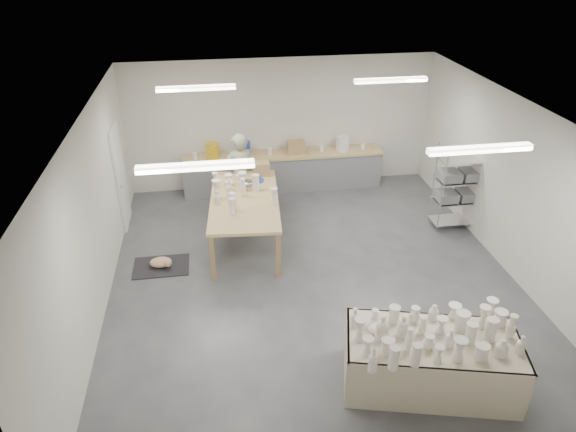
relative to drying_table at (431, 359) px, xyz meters
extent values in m
plane|color=#424449|center=(-1.05, 2.56, -0.44)|extent=(8.00, 8.00, 0.00)
cube|color=white|center=(-1.05, 2.56, 2.55)|extent=(7.00, 8.00, 0.02)
cube|color=silver|center=(-1.05, 6.56, 1.06)|extent=(7.00, 0.02, 3.00)
cube|color=silver|center=(-1.05, -1.44, 1.06)|extent=(7.00, 0.02, 3.00)
cube|color=silver|center=(-4.55, 2.56, 1.06)|extent=(0.02, 8.00, 3.00)
cube|color=silver|center=(2.45, 2.56, 1.06)|extent=(0.02, 8.00, 3.00)
cube|color=white|center=(-4.52, 5.16, 0.61)|extent=(0.05, 0.90, 2.10)
cube|color=white|center=(-2.85, 1.06, 2.50)|extent=(1.40, 0.12, 0.08)
cube|color=white|center=(0.75, 1.06, 2.50)|extent=(1.40, 0.12, 0.08)
cube|color=white|center=(-2.85, 4.56, 2.50)|extent=(1.40, 0.12, 0.08)
cube|color=white|center=(0.75, 4.56, 2.50)|extent=(1.40, 0.12, 0.08)
cube|color=tan|center=(-1.05, 6.24, 0.43)|extent=(4.60, 0.60, 0.06)
cube|color=slate|center=(-1.05, 6.24, -0.02)|extent=(4.60, 0.55, 0.84)
cylinder|color=gold|center=(-2.65, 6.24, 0.63)|extent=(0.30, 0.30, 0.34)
cylinder|color=#213AB4|center=(-1.95, 6.24, 0.63)|extent=(0.30, 0.30, 0.34)
cylinder|color=white|center=(0.35, 6.24, 0.63)|extent=(0.30, 0.30, 0.34)
cube|color=olive|center=(-0.75, 6.24, 0.60)|extent=(0.40, 0.30, 0.28)
cylinder|color=white|center=(-3.05, 6.24, 0.53)|extent=(0.10, 0.10, 0.14)
cylinder|color=white|center=(-1.35, 6.24, 0.53)|extent=(0.10, 0.10, 0.14)
cylinder|color=white|center=(-0.15, 6.24, 0.53)|extent=(0.10, 0.10, 0.14)
cylinder|color=white|center=(0.85, 6.24, 0.53)|extent=(0.10, 0.10, 0.14)
cylinder|color=silver|center=(1.73, 3.74, 0.46)|extent=(0.02, 0.02, 1.80)
cylinder|color=silver|center=(2.57, 3.74, 0.46)|extent=(0.02, 0.02, 1.80)
cylinder|color=silver|center=(1.73, 4.18, 0.46)|extent=(0.02, 0.02, 1.80)
cylinder|color=silver|center=(2.57, 4.18, 0.46)|extent=(0.02, 0.02, 1.80)
cube|color=silver|center=(2.15, 3.96, -0.29)|extent=(0.88, 0.48, 0.02)
cube|color=silver|center=(2.15, 3.96, 0.16)|extent=(0.88, 0.48, 0.02)
cube|color=silver|center=(2.15, 3.96, 0.61)|extent=(0.88, 0.48, 0.02)
cube|color=silver|center=(2.15, 3.96, 1.06)|extent=(0.88, 0.48, 0.02)
cube|color=slate|center=(1.93, 3.96, 0.28)|extent=(0.38, 0.42, 0.18)
cube|color=slate|center=(2.37, 3.96, 0.28)|extent=(0.38, 0.42, 0.18)
cube|color=slate|center=(1.93, 3.96, 0.73)|extent=(0.38, 0.42, 0.18)
cube|color=slate|center=(2.37, 3.96, 0.73)|extent=(0.38, 0.42, 0.18)
cube|color=olive|center=(0.00, 0.00, -0.09)|extent=(2.15, 1.37, 0.69)
cube|color=#C4B697|center=(0.00, 0.00, 0.33)|extent=(2.44, 1.58, 0.03)
cube|color=#C4B697|center=(0.00, -0.51, -0.04)|extent=(2.19, 0.58, 0.79)
cube|color=#C4B697|center=(0.00, 0.51, -0.04)|extent=(2.19, 0.58, 0.79)
cube|color=tan|center=(-2.12, 4.00, 0.49)|extent=(1.48, 2.64, 0.06)
cube|color=olive|center=(-2.69, 2.80, 0.01)|extent=(0.08, 0.08, 0.90)
cube|color=olive|center=(-1.56, 2.80, 0.01)|extent=(0.08, 0.08, 0.90)
cube|color=olive|center=(-2.69, 5.21, 0.01)|extent=(0.08, 0.08, 0.90)
cube|color=olive|center=(-1.56, 5.21, 0.01)|extent=(0.08, 0.08, 0.90)
ellipsoid|color=silver|center=(-2.02, 4.59, 0.57)|extent=(0.26, 0.26, 0.12)
cylinder|color=#213AB4|center=(-1.79, 4.74, 0.53)|extent=(0.26, 0.26, 0.03)
cylinder|color=white|center=(-2.17, 4.85, 0.58)|extent=(0.11, 0.11, 0.12)
cube|color=olive|center=(-1.68, 5.02, 0.66)|extent=(0.32, 0.26, 0.28)
cube|color=black|center=(-3.73, 3.37, -0.43)|extent=(1.00, 0.70, 0.02)
ellipsoid|color=white|center=(-3.73, 3.37, -0.34)|extent=(0.44, 0.35, 0.17)
sphere|color=white|center=(-3.60, 3.28, -0.32)|extent=(0.14, 0.14, 0.14)
imported|color=gray|center=(-2.12, 5.19, 0.48)|extent=(0.76, 0.61, 1.83)
cylinder|color=#AA2318|center=(-2.12, 5.46, -0.16)|extent=(0.40, 0.40, 0.04)
cylinder|color=silver|center=(-2.00, 5.42, -0.30)|extent=(0.02, 0.02, 0.27)
cylinder|color=silver|center=(-2.14, 5.59, -0.30)|extent=(0.02, 0.02, 0.27)
cylinder|color=silver|center=(-2.22, 5.37, -0.30)|extent=(0.02, 0.02, 0.27)
camera|label=1|loc=(-2.63, -4.64, 4.95)|focal=32.00mm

